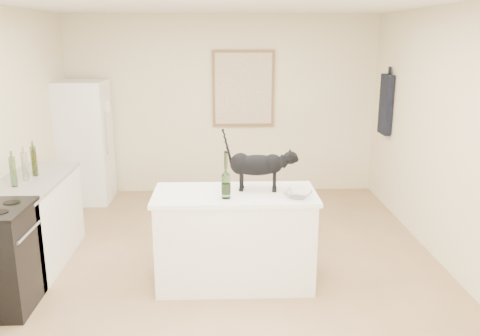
{
  "coord_description": "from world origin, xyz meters",
  "views": [
    {
      "loc": [
        -0.01,
        -4.57,
        2.3
      ],
      "look_at": [
        0.15,
        -0.15,
        1.12
      ],
      "focal_mm": 37.34,
      "sensor_mm": 36.0,
      "label": 1
    }
  ],
  "objects_px": {
    "black_cat": "(257,168)",
    "glass_bowl": "(298,195)",
    "fridge": "(84,142)",
    "wine_bottle": "(226,178)"
  },
  "relations": [
    {
      "from": "black_cat",
      "to": "glass_bowl",
      "type": "relative_size",
      "value": 2.51
    },
    {
      "from": "fridge",
      "to": "wine_bottle",
      "type": "bearing_deg",
      "value": -54.01
    },
    {
      "from": "black_cat",
      "to": "wine_bottle",
      "type": "xyz_separation_m",
      "value": [
        -0.29,
        -0.23,
        -0.03
      ]
    },
    {
      "from": "fridge",
      "to": "black_cat",
      "type": "xyz_separation_m",
      "value": [
        2.26,
        -2.48,
        0.26
      ]
    },
    {
      "from": "black_cat",
      "to": "wine_bottle",
      "type": "relative_size",
      "value": 1.63
    },
    {
      "from": "fridge",
      "to": "glass_bowl",
      "type": "bearing_deg",
      "value": -46.21
    },
    {
      "from": "black_cat",
      "to": "glass_bowl",
      "type": "height_order",
      "value": "black_cat"
    },
    {
      "from": "black_cat",
      "to": "wine_bottle",
      "type": "height_order",
      "value": "black_cat"
    },
    {
      "from": "fridge",
      "to": "wine_bottle",
      "type": "relative_size",
      "value": 4.52
    },
    {
      "from": "wine_bottle",
      "to": "black_cat",
      "type": "bearing_deg",
      "value": 38.98
    }
  ]
}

